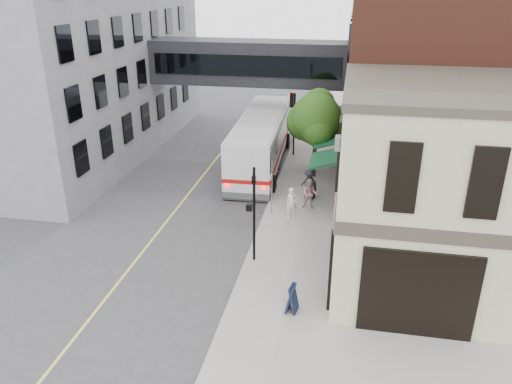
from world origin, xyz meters
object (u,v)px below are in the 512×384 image
at_px(pedestrian_c, 309,183).
at_px(sandwich_board, 292,298).
at_px(pedestrian_b, 310,194).
at_px(newspaper_box, 310,190).
at_px(pedestrian_a, 292,203).
at_px(bus, 261,139).

height_order(pedestrian_c, sandwich_board, pedestrian_c).
bearing_deg(pedestrian_b, pedestrian_c, 101.90).
height_order(pedestrian_c, newspaper_box, pedestrian_c).
height_order(pedestrian_a, pedestrian_c, pedestrian_c).
bearing_deg(pedestrian_c, bus, 157.72).
bearing_deg(bus, pedestrian_a, -69.02).
bearing_deg(pedestrian_a, bus, 90.07).
bearing_deg(bus, pedestrian_c, -53.86).
xyz_separation_m(pedestrian_b, newspaper_box, (-0.10, 1.42, -0.35)).
relative_size(pedestrian_a, newspaper_box, 1.65).
bearing_deg(bus, newspaper_box, -54.09).
bearing_deg(pedestrian_a, sandwich_board, -103.77).
height_order(pedestrian_a, pedestrian_b, pedestrian_b).
bearing_deg(pedestrian_a, newspaper_box, 54.27).
bearing_deg(sandwich_board, pedestrian_a, 106.20).
bearing_deg(sandwich_board, pedestrian_b, 100.19).
height_order(pedestrian_b, pedestrian_c, pedestrian_b).
xyz_separation_m(pedestrian_a, pedestrian_c, (0.67, 2.93, 0.01)).
xyz_separation_m(pedestrian_b, sandwich_board, (0.19, -9.52, -0.30)).
distance_m(newspaper_box, sandwich_board, 10.95).
bearing_deg(newspaper_box, pedestrian_c, 135.54).
height_order(bus, pedestrian_a, bus).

